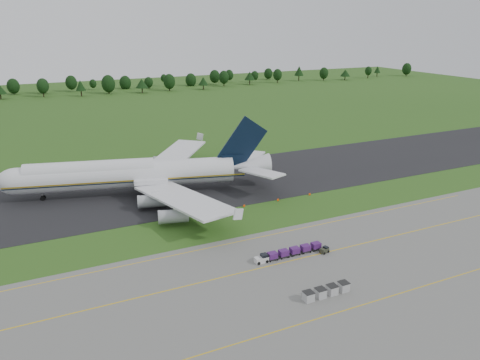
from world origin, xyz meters
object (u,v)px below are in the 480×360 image
uld_row (326,291)px  edge_markers (261,203)px  aircraft (134,174)px  utility_cart (324,250)px  baggage_train (288,252)px

uld_row → edge_markers: bearing=77.0°
aircraft → utility_cart: aircraft is taller
baggage_train → edge_markers: bearing=72.8°
utility_cart → edge_markers: 29.26m
aircraft → baggage_train: 52.29m
utility_cart → edge_markers: bearing=88.1°
uld_row → aircraft: bearing=105.7°
aircraft → uld_row: size_ratio=8.20×
baggage_train → edge_markers: 28.62m
utility_cart → edge_markers: size_ratio=0.07×
uld_row → edge_markers: uld_row is taller
edge_markers → uld_row: bearing=-103.0°
aircraft → utility_cart: (26.68, -50.27, -5.28)m
aircraft → baggage_train: (19.22, -48.37, -4.94)m
utility_cart → baggage_train: bearing=165.7°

